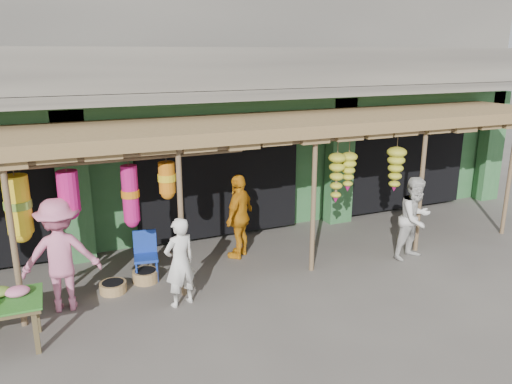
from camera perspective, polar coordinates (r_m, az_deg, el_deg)
name	(u,v)px	position (r m, az deg, el deg)	size (l,w,h in m)	color
ground	(259,275)	(9.44, 0.37, -9.43)	(80.00, 80.00, 0.00)	#514C47
building	(182,78)	(13.16, -8.43, 12.76)	(16.40, 6.80, 7.00)	gray
awning	(235,132)	(9.34, -2.44, 6.82)	(14.00, 2.70, 2.79)	brown
blue_chair	(146,252)	(9.37, -12.50, -6.75)	(0.48, 0.49, 0.88)	#1837A1
basket_mid	(113,287)	(9.12, -16.01, -10.42)	(0.46, 0.46, 0.18)	olive
basket_right	(146,276)	(9.36, -12.50, -9.36)	(0.46, 0.46, 0.21)	olive
person_front	(180,262)	(8.20, -8.70, -7.93)	(0.55, 0.36, 1.50)	silver
person_right	(415,218)	(10.36, 17.72, -2.89)	(0.82, 0.64, 1.68)	silver
person_vendor	(239,216)	(9.96, -1.90, -2.76)	(1.00, 0.42, 1.71)	orange
person_shopper	(61,255)	(8.50, -21.44, -6.71)	(1.20, 0.69, 1.86)	#D47094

